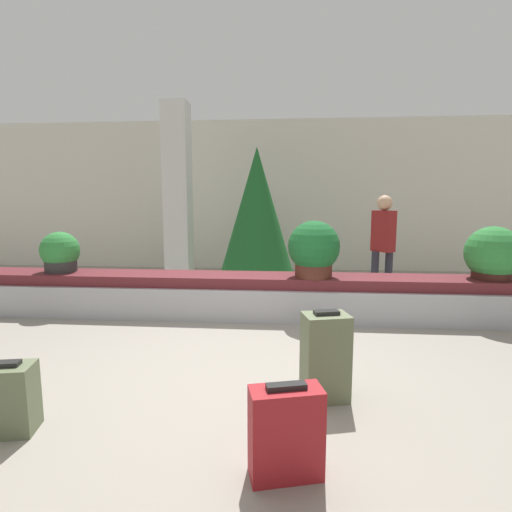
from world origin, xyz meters
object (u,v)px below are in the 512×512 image
suitcase_2 (286,432)px  traveler_0 (383,240)px  decorated_tree (257,214)px  pillar (178,195)px  suitcase_1 (8,399)px  suitcase_0 (325,357)px  potted_plant_2 (493,255)px  potted_plant_1 (314,250)px  potted_plant_0 (60,253)px

suitcase_2 → traveler_0: (1.38, 3.96, 0.68)m
traveler_0 → decorated_tree: 2.08m
pillar → suitcase_1: 4.95m
suitcase_1 → traveler_0: bearing=36.9°
suitcase_0 → suitcase_1: (-2.11, -0.62, -0.11)m
potted_plant_2 → potted_plant_1: bearing=-178.3°
suitcase_0 → decorated_tree: decorated_tree is taller
potted_plant_2 → decorated_tree: decorated_tree is taller
traveler_0 → decorated_tree: bearing=-147.1°
suitcase_0 → potted_plant_1: 2.17m
suitcase_0 → potted_plant_2: bearing=30.1°
potted_plant_1 → traveler_0: size_ratio=0.45×
potted_plant_2 → decorated_tree: bearing=152.1°
suitcase_0 → potted_plant_0: bearing=132.7°
suitcase_0 → suitcase_2: (-0.29, -0.89, -0.08)m
suitcase_1 → potted_plant_2: size_ratio=0.74×
suitcase_0 → potted_plant_0: 4.08m
suitcase_1 → potted_plant_2: potted_plant_2 is taller
pillar → suitcase_2: pillar is taller
potted_plant_0 → potted_plant_2: (5.61, -0.04, 0.05)m
traveler_0 → suitcase_1: bearing=-77.8°
pillar → suitcase_1: bearing=-87.8°
suitcase_2 → decorated_tree: 4.81m
suitcase_2 → potted_plant_0: potted_plant_0 is taller
suitcase_1 → decorated_tree: (1.27, 4.40, 1.05)m
potted_plant_0 → decorated_tree: (2.56, 1.57, 0.48)m
potted_plant_1 → pillar: bearing=138.7°
suitcase_0 → traveler_0: size_ratio=0.44×
pillar → potted_plant_1: bearing=-41.3°
pillar → potted_plant_1: (2.31, -2.03, -0.70)m
suitcase_0 → suitcase_2: suitcase_0 is taller
suitcase_2 → potted_plant_0: bearing=120.5°
potted_plant_1 → decorated_tree: 1.92m
suitcase_0 → potted_plant_2: size_ratio=1.07×
suitcase_2 → potted_plant_1: bearing=69.4°
suitcase_0 → potted_plant_1: potted_plant_1 is taller
potted_plant_0 → traveler_0: traveler_0 is taller
suitcase_0 → potted_plant_1: bearing=75.1°
suitcase_0 → potted_plant_0: (-3.40, 2.20, 0.46)m
suitcase_0 → potted_plant_0: size_ratio=1.29×
suitcase_1 → potted_plant_0: potted_plant_0 is taller
potted_plant_1 → decorated_tree: (-0.86, 1.68, 0.38)m
suitcase_0 → suitcase_2: size_ratio=1.29×
potted_plant_1 → potted_plant_2: size_ratio=1.10×
suitcase_0 → potted_plant_2: (2.21, 2.16, 0.51)m
pillar → potted_plant_0: size_ratio=5.87×
suitcase_2 → suitcase_1: bearing=156.9°
suitcase_2 → potted_plant_2: (2.50, 3.06, 0.59)m
pillar → traveler_0: (3.38, -1.06, -0.66)m
potted_plant_0 → potted_plant_2: potted_plant_2 is taller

